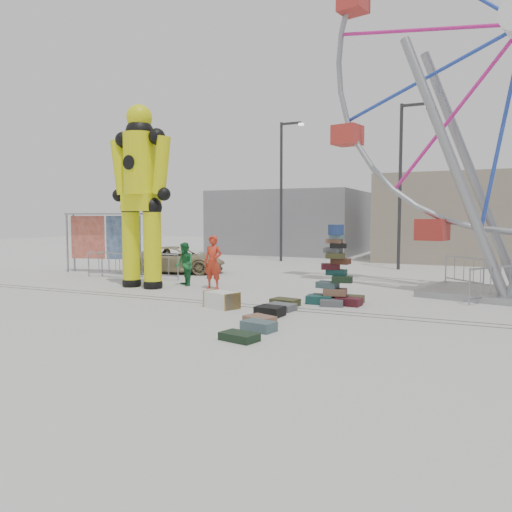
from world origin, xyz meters
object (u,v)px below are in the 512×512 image
at_px(barricade_wheel_back, 464,271).
at_px(barricade_dummy_b, 116,265).
at_px(suitcase_tower, 335,282).
at_px(crash_test_dummy, 141,189).
at_px(barricade_wheel_front, 490,284).
at_px(pedestrian_black, 156,258).
at_px(pedestrian_green, 185,264).
at_px(lamp_post_left, 283,184).
at_px(barricade_dummy_a, 109,264).
at_px(banner_scaffold, 105,228).
at_px(pedestrian_red, 213,262).
at_px(barricade_dummy_c, 160,266).
at_px(parked_suv, 177,260).
at_px(lamp_post_right, 402,178).
at_px(steamer_trunk, 222,300).

bearing_deg(barricade_wheel_back, barricade_dummy_b, -117.94).
height_order(suitcase_tower, crash_test_dummy, crash_test_dummy).
xyz_separation_m(barricade_wheel_front, pedestrian_black, (-13.17, 1.37, 0.26)).
distance_m(barricade_wheel_back, pedestrian_green, 10.50).
bearing_deg(lamp_post_left, barricade_dummy_a, -110.46).
height_order(lamp_post_left, banner_scaffold, lamp_post_left).
bearing_deg(lamp_post_left, pedestrian_green, -87.31).
bearing_deg(pedestrian_red, barricade_wheel_front, 5.89).
bearing_deg(barricade_dummy_c, barricade_dummy_b, -157.72).
xyz_separation_m(lamp_post_left, barricade_dummy_c, (-1.54, -10.03, -3.93)).
bearing_deg(parked_suv, suitcase_tower, -137.47).
relative_size(banner_scaffold, barricade_wheel_back, 1.93).
bearing_deg(barricade_wheel_back, barricade_dummy_c, -117.87).
distance_m(barricade_wheel_back, parked_suv, 12.21).
height_order(lamp_post_right, barricade_dummy_c, lamp_post_right).
distance_m(steamer_trunk, pedestrian_black, 8.36).
height_order(barricade_dummy_c, pedestrian_black, pedestrian_black).
bearing_deg(banner_scaffold, parked_suv, 10.61).
height_order(banner_scaffold, pedestrian_green, banner_scaffold).
distance_m(suitcase_tower, pedestrian_black, 9.64).
height_order(banner_scaffold, barricade_dummy_b, banner_scaffold).
bearing_deg(steamer_trunk, barricade_wheel_back, 73.61).
distance_m(lamp_post_left, suitcase_tower, 14.95).
relative_size(lamp_post_left, steamer_trunk, 8.25).
height_order(lamp_post_left, pedestrian_red, lamp_post_left).
height_order(barricade_wheel_back, pedestrian_black, pedestrian_black).
distance_m(lamp_post_left, barricade_dummy_a, 11.77).
height_order(pedestrian_green, pedestrian_black, pedestrian_green).
relative_size(suitcase_tower, parked_suv, 0.54).
xyz_separation_m(barricade_wheel_front, pedestrian_red, (-9.00, -0.97, 0.41)).
bearing_deg(barricade_dummy_b, pedestrian_black, 61.95).
bearing_deg(barricade_wheel_back, pedestrian_black, -122.04).
relative_size(steamer_trunk, pedestrian_red, 0.50).
height_order(pedestrian_black, parked_suv, pedestrian_black).
height_order(lamp_post_right, barricade_dummy_b, lamp_post_right).
bearing_deg(crash_test_dummy, pedestrian_black, 121.51).
xyz_separation_m(banner_scaffold, barricade_dummy_c, (3.68, -0.96, -1.52)).
xyz_separation_m(barricade_dummy_c, barricade_wheel_front, (12.44, -0.62, 0.00)).
xyz_separation_m(suitcase_tower, barricade_wheel_back, (3.33, 5.90, -0.11)).
distance_m(barricade_dummy_a, barricade_wheel_back, 14.35).
bearing_deg(barricade_wheel_back, barricade_wheel_front, -30.14).
xyz_separation_m(steamer_trunk, barricade_dummy_a, (-7.85, 4.42, 0.32)).
distance_m(suitcase_tower, barricade_dummy_b, 10.38).
bearing_deg(barricade_wheel_back, parked_suv, -128.72).
bearing_deg(banner_scaffold, pedestrian_red, -31.37).
height_order(barricade_dummy_a, pedestrian_green, pedestrian_green).
distance_m(steamer_trunk, barricade_wheel_back, 9.98).
xyz_separation_m(pedestrian_green, pedestrian_black, (-2.80, 2.07, -0.00)).
relative_size(suitcase_tower, barricade_wheel_back, 1.17).
distance_m(steamer_trunk, barricade_dummy_b, 8.55).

